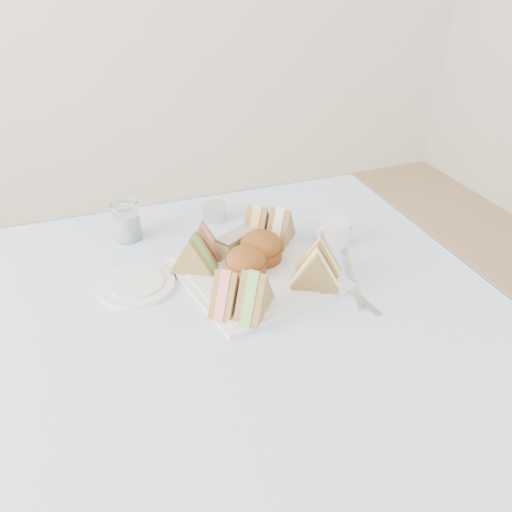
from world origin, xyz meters
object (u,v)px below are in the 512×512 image
object	(u,v)px
table	(249,433)
serving_plate	(256,273)
water_glass	(126,221)
creamer_jug	(334,233)

from	to	relation	value
table	serving_plate	distance (m)	0.40
table	water_glass	distance (m)	0.58
serving_plate	creamer_jug	size ratio (longest dim) A/B	4.19
water_glass	serving_plate	bearing A→B (deg)	-46.89
water_glass	creamer_jug	size ratio (longest dim) A/B	1.30
table	creamer_jug	bearing A→B (deg)	31.02
water_glass	table	bearing A→B (deg)	-62.73
table	water_glass	size ratio (longest dim) A/B	9.72
serving_plate	creamer_jug	xyz separation A→B (m)	(0.21, 0.06, 0.03)
table	water_glass	bearing A→B (deg)	117.27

